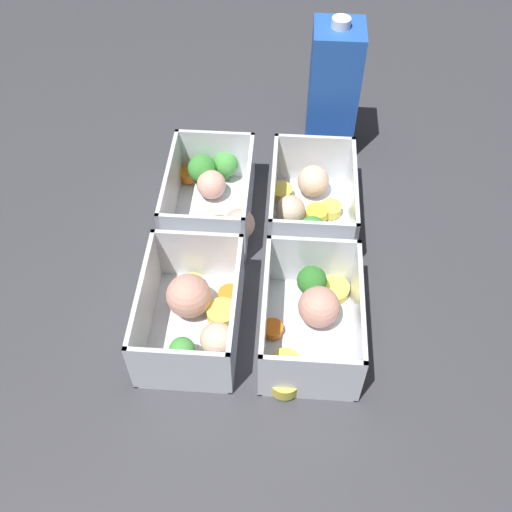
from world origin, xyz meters
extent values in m
plane|color=#38383D|center=(0.00, 0.00, 0.00)|extent=(4.00, 4.00, 0.00)
cube|color=silver|center=(-0.09, -0.07, 0.00)|extent=(0.16, 0.11, 0.00)
cube|color=silver|center=(-0.09, -0.12, 0.04)|extent=(0.16, 0.01, 0.08)
cube|color=silver|center=(-0.09, -0.02, 0.04)|extent=(0.16, 0.00, 0.08)
cube|color=silver|center=(-0.17, -0.07, 0.04)|extent=(0.01, 0.11, 0.08)
cube|color=silver|center=(-0.01, -0.07, 0.04)|extent=(0.01, 0.11, 0.08)
sphere|color=beige|center=(-0.03, -0.07, 0.02)|extent=(0.05, 0.05, 0.04)
sphere|color=#D19E8C|center=(-0.05, -0.02, 0.02)|extent=(0.05, 0.05, 0.04)
cylinder|color=orange|center=(-0.04, -0.10, 0.01)|extent=(0.04, 0.04, 0.01)
cylinder|color=orange|center=(-0.06, -0.05, 0.01)|extent=(0.03, 0.03, 0.01)
cylinder|color=orange|center=(-0.15, -0.11, 0.01)|extent=(0.04, 0.04, 0.01)
cylinder|color=#49883F|center=(-0.14, -0.08, 0.01)|extent=(0.01, 0.01, 0.01)
sphere|color=#388433|center=(-0.14, -0.08, 0.03)|extent=(0.04, 0.04, 0.04)
sphere|color=#D19E8C|center=(-0.12, -0.07, 0.02)|extent=(0.06, 0.06, 0.04)
cylinder|color=#519448|center=(-0.16, -0.05, 0.01)|extent=(0.01, 0.01, 0.01)
sphere|color=#42933D|center=(-0.16, -0.05, 0.03)|extent=(0.03, 0.03, 0.03)
cube|color=silver|center=(0.09, -0.07, 0.00)|extent=(0.16, 0.11, 0.00)
cube|color=silver|center=(0.09, -0.12, 0.04)|extent=(0.16, 0.01, 0.08)
cube|color=silver|center=(0.09, -0.02, 0.04)|extent=(0.16, 0.00, 0.08)
cube|color=silver|center=(0.01, -0.07, 0.04)|extent=(0.01, 0.11, 0.08)
cube|color=silver|center=(0.17, -0.07, 0.04)|extent=(0.01, 0.11, 0.08)
cylinder|color=#DBC647|center=(0.08, -0.03, 0.01)|extent=(0.05, 0.05, 0.02)
cylinder|color=#DBC647|center=(0.04, -0.07, 0.01)|extent=(0.03, 0.03, 0.01)
cylinder|color=orange|center=(0.05, -0.03, 0.01)|extent=(0.03, 0.03, 0.01)
sphere|color=beige|center=(0.12, -0.03, 0.02)|extent=(0.05, 0.05, 0.04)
sphere|color=tan|center=(0.07, -0.07, 0.03)|extent=(0.07, 0.07, 0.05)
cylinder|color=#519448|center=(0.13, -0.07, 0.01)|extent=(0.01, 0.01, 0.01)
sphere|color=#42933D|center=(0.13, -0.07, 0.03)|extent=(0.03, 0.03, 0.03)
cube|color=silver|center=(-0.09, 0.07, 0.00)|extent=(0.16, 0.11, 0.00)
cube|color=silver|center=(-0.09, 0.02, 0.04)|extent=(0.16, 0.00, 0.08)
cube|color=silver|center=(-0.09, 0.12, 0.04)|extent=(0.16, 0.01, 0.08)
cube|color=silver|center=(-0.17, 0.07, 0.04)|extent=(0.01, 0.11, 0.08)
cube|color=silver|center=(-0.01, 0.07, 0.04)|extent=(0.01, 0.11, 0.08)
sphere|color=beige|center=(-0.14, 0.07, 0.03)|extent=(0.06, 0.06, 0.04)
cylinder|color=#DBC647|center=(-0.10, 0.09, 0.01)|extent=(0.04, 0.04, 0.01)
cylinder|color=#519448|center=(-0.04, 0.07, 0.01)|extent=(0.01, 0.01, 0.01)
sphere|color=#42933D|center=(-0.04, 0.07, 0.03)|extent=(0.04, 0.04, 0.04)
sphere|color=beige|center=(-0.08, 0.04, 0.02)|extent=(0.04, 0.04, 0.04)
cylinder|color=yellow|center=(-0.09, 0.07, 0.01)|extent=(0.04, 0.04, 0.02)
cylinder|color=#DBC647|center=(-0.13, 0.03, 0.01)|extent=(0.04, 0.04, 0.02)
cube|color=silver|center=(0.09, 0.07, 0.00)|extent=(0.16, 0.11, 0.00)
cube|color=silver|center=(0.09, 0.02, 0.04)|extent=(0.16, 0.00, 0.08)
cube|color=silver|center=(0.09, 0.12, 0.04)|extent=(0.16, 0.01, 0.08)
cube|color=silver|center=(0.01, 0.07, 0.04)|extent=(0.01, 0.11, 0.08)
cube|color=silver|center=(0.17, 0.07, 0.04)|extent=(0.01, 0.11, 0.08)
sphere|color=tan|center=(0.07, 0.08, 0.03)|extent=(0.06, 0.06, 0.05)
cylinder|color=#DBC647|center=(0.03, 0.09, 0.01)|extent=(0.04, 0.04, 0.01)
cylinder|color=#407A37|center=(0.04, 0.07, 0.01)|extent=(0.01, 0.01, 0.02)
sphere|color=#2D7228|center=(0.04, 0.07, 0.03)|extent=(0.04, 0.04, 0.04)
cylinder|color=#DBC647|center=(0.13, 0.04, 0.01)|extent=(0.04, 0.04, 0.01)
cylinder|color=orange|center=(0.09, 0.02, 0.01)|extent=(0.03, 0.03, 0.01)
cylinder|color=#DBC647|center=(0.16, 0.04, 0.01)|extent=(0.04, 0.04, 0.02)
cube|color=blue|center=(-0.24, 0.09, 0.10)|extent=(0.07, 0.07, 0.19)
cylinder|color=white|center=(-0.24, 0.09, 0.20)|extent=(0.02, 0.02, 0.01)
camera|label=1|loc=(0.46, 0.03, 0.58)|focal=42.00mm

